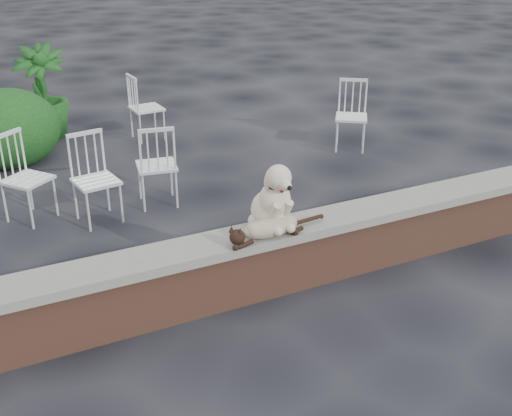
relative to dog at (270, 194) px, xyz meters
name	(u,v)px	position (x,y,z in m)	size (l,w,h in m)	color
ground	(272,288)	(0.01, -0.04, -0.88)	(60.00, 60.00, 0.00)	black
brick_wall	(272,263)	(0.01, -0.04, -0.63)	(6.00, 0.30, 0.50)	brown
capstone	(273,233)	(0.01, -0.04, -0.34)	(6.20, 0.40, 0.08)	slate
dog	(270,194)	(0.00, 0.00, 0.00)	(0.40, 0.52, 0.61)	beige
cat	(270,226)	(-0.08, -0.15, -0.21)	(1.09, 0.26, 0.19)	tan
chair_e	(147,107)	(0.28, 4.37, -0.41)	(0.56, 0.56, 0.94)	white
chair_c	(156,164)	(-0.31, 2.12, -0.41)	(0.56, 0.56, 0.94)	white
chair_d	(351,116)	(2.65, 2.71, -0.41)	(0.56, 0.56, 0.94)	white
chair_a	(27,178)	(-1.64, 2.33, -0.41)	(0.56, 0.56, 0.94)	white
chair_b	(96,180)	(-1.01, 1.96, -0.41)	(0.56, 0.56, 0.94)	white
potted_plant_b	(42,93)	(-1.03, 5.08, -0.22)	(0.74, 0.74, 1.32)	#113E15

